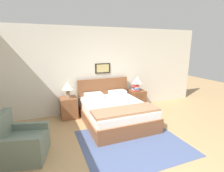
# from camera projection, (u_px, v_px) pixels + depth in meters

# --- Properties ---
(ground_plane) EXTENTS (16.00, 16.00, 0.00)m
(ground_plane) POSITION_uv_depth(u_px,v_px,m) (140.00, 163.00, 3.13)
(ground_plane) COLOR tan
(wall_back) EXTENTS (7.59, 0.09, 2.60)m
(wall_back) POSITION_uv_depth(u_px,v_px,m) (94.00, 70.00, 5.41)
(wall_back) COLOR silver
(wall_back) RESTS_ON ground_plane
(area_rug_main) EXTENTS (2.16, 1.92, 0.01)m
(area_rug_main) POSITION_uv_depth(u_px,v_px,m) (132.00, 142.00, 3.78)
(area_rug_main) COLOR #47567F
(area_rug_main) RESTS_ON ground_plane
(bed) EXTENTS (1.63, 2.02, 1.05)m
(bed) POSITION_uv_depth(u_px,v_px,m) (115.00, 112.00, 4.75)
(bed) COLOR brown
(bed) RESTS_ON ground_plane
(armchair) EXTENTS (0.94, 0.90, 0.89)m
(armchair) POSITION_uv_depth(u_px,v_px,m) (21.00, 144.00, 3.20)
(armchair) COLOR slate
(armchair) RESTS_ON ground_plane
(nightstand_near_window) EXTENTS (0.46, 0.49, 0.60)m
(nightstand_near_window) POSITION_uv_depth(u_px,v_px,m) (69.00, 108.00, 5.04)
(nightstand_near_window) COLOR brown
(nightstand_near_window) RESTS_ON ground_plane
(nightstand_by_door) EXTENTS (0.46, 0.49, 0.60)m
(nightstand_by_door) POSITION_uv_depth(u_px,v_px,m) (137.00, 99.00, 5.85)
(nightstand_by_door) COLOR brown
(nightstand_by_door) RESTS_ON ground_plane
(table_lamp_near_window) EXTENTS (0.34, 0.34, 0.47)m
(table_lamp_near_window) POSITION_uv_depth(u_px,v_px,m) (68.00, 86.00, 4.89)
(table_lamp_near_window) COLOR gray
(table_lamp_near_window) RESTS_ON nightstand_near_window
(table_lamp_by_door) EXTENTS (0.34, 0.34, 0.47)m
(table_lamp_by_door) POSITION_uv_depth(u_px,v_px,m) (137.00, 80.00, 5.70)
(table_lamp_by_door) COLOR gray
(table_lamp_by_door) RESTS_ON nightstand_by_door
(book_thick_bottom) EXTENTS (0.21, 0.26, 0.04)m
(book_thick_bottom) POSITION_uv_depth(u_px,v_px,m) (135.00, 90.00, 5.70)
(book_thick_bottom) COLOR #B7332D
(book_thick_bottom) RESTS_ON nightstand_by_door
(book_hardcover_middle) EXTENTS (0.23, 0.26, 0.04)m
(book_hardcover_middle) POSITION_uv_depth(u_px,v_px,m) (135.00, 89.00, 5.69)
(book_hardcover_middle) COLOR silver
(book_hardcover_middle) RESTS_ON book_thick_bottom
(book_novel_upper) EXTENTS (0.23, 0.30, 0.03)m
(book_novel_upper) POSITION_uv_depth(u_px,v_px,m) (135.00, 88.00, 5.68)
(book_novel_upper) COLOR #335693
(book_novel_upper) RESTS_ON book_hardcover_middle
(book_slim_near_top) EXTENTS (0.16, 0.22, 0.03)m
(book_slim_near_top) POSITION_uv_depth(u_px,v_px,m) (135.00, 87.00, 5.68)
(book_slim_near_top) COLOR silver
(book_slim_near_top) RESTS_ON book_novel_upper
(book_paperback_top) EXTENTS (0.23, 0.22, 0.03)m
(book_paperback_top) POSITION_uv_depth(u_px,v_px,m) (135.00, 86.00, 5.67)
(book_paperback_top) COLOR #B7332D
(book_paperback_top) RESTS_ON book_slim_near_top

